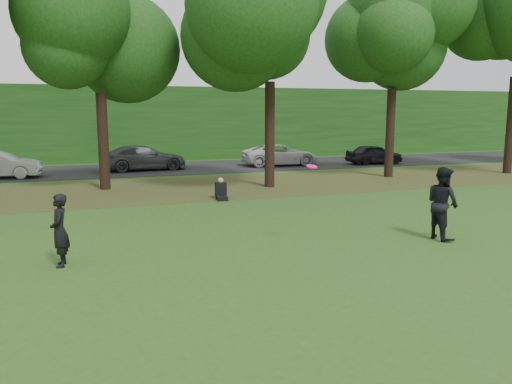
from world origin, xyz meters
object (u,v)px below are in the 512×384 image
player_left (60,230)px  frisbee (312,167)px  seated_person (221,191)px  player_right (442,203)px

player_left → frisbee: (5.83, -0.38, 1.23)m
seated_person → player_left: bearing=-121.7°
frisbee → seated_person: size_ratio=0.45×
seated_person → frisbee: bearing=-80.9°
player_right → frisbee: 3.81m
frisbee → seated_person: frisbee is taller
player_left → seated_person: bearing=143.4°
player_left → seated_person: 8.88m
player_right → seated_person: (-3.97, 7.71, -0.65)m
seated_person → player_right: bearing=-56.2°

